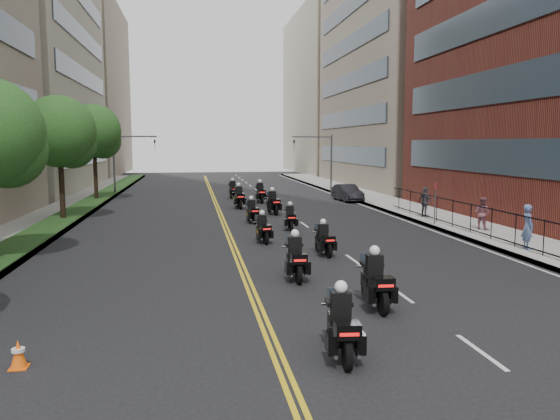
# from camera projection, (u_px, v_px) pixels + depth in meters

# --- Properties ---
(ground) EXTENTS (160.00, 160.00, 0.00)m
(ground) POSITION_uv_depth(u_px,v_px,m) (346.00, 361.00, 12.01)
(ground) COLOR black
(ground) RESTS_ON ground
(sidewalk_right) EXTENTS (4.00, 90.00, 0.15)m
(sidewalk_right) POSITION_uv_depth(u_px,v_px,m) (412.00, 210.00, 38.40)
(sidewalk_right) COLOR gray
(sidewalk_right) RESTS_ON ground
(sidewalk_left) EXTENTS (4.00, 90.00, 0.15)m
(sidewalk_left) POSITION_uv_depth(u_px,v_px,m) (54.00, 218.00, 34.61)
(sidewalk_left) COLOR gray
(sidewalk_left) RESTS_ON ground
(grass_strip) EXTENTS (2.00, 90.00, 0.04)m
(grass_strip) POSITION_uv_depth(u_px,v_px,m) (67.00, 216.00, 34.72)
(grass_strip) COLOR #1E3B15
(grass_strip) RESTS_ON sidewalk_left
(building_right_tan) EXTENTS (15.11, 28.00, 30.00)m
(building_right_tan) POSITION_uv_depth(u_px,v_px,m) (415.00, 51.00, 60.62)
(building_right_tan) COLOR gray
(building_right_tan) RESTS_ON ground
(building_right_far) EXTENTS (15.00, 28.00, 26.00)m
(building_right_far) POSITION_uv_depth(u_px,v_px,m) (342.00, 93.00, 90.26)
(building_right_far) COLOR #A59F85
(building_right_far) RESTS_ON ground
(building_left_far) EXTENTS (16.00, 28.00, 26.00)m
(building_left_far) POSITION_uv_depth(u_px,v_px,m) (67.00, 89.00, 83.38)
(building_left_far) COLOR gray
(building_left_far) RESTS_ON ground
(iron_fence) EXTENTS (0.05, 28.00, 1.50)m
(iron_fence) POSITION_uv_depth(u_px,v_px,m) (503.00, 227.00, 25.40)
(iron_fence) COLOR black
(iron_fence) RESTS_ON sidewalk_right
(street_trees) EXTENTS (4.40, 38.40, 7.98)m
(street_trees) POSITION_uv_depth(u_px,v_px,m) (38.00, 136.00, 27.87)
(street_trees) COLOR black
(street_trees) RESTS_ON ground
(traffic_signal_right) EXTENTS (4.09, 0.20, 5.60)m
(traffic_signal_right) POSITION_uv_depth(u_px,v_px,m) (322.00, 154.00, 54.23)
(traffic_signal_right) COLOR #3F3F44
(traffic_signal_right) RESTS_ON ground
(traffic_signal_left) EXTENTS (4.09, 0.20, 5.60)m
(traffic_signal_left) POSITION_uv_depth(u_px,v_px,m) (124.00, 155.00, 51.21)
(traffic_signal_left) COLOR #3F3F44
(traffic_signal_left) RESTS_ON ground
(motorcycle_0) EXTENTS (0.65, 2.33, 1.72)m
(motorcycle_0) POSITION_uv_depth(u_px,v_px,m) (342.00, 327.00, 12.17)
(motorcycle_0) COLOR black
(motorcycle_0) RESTS_ON ground
(motorcycle_1) EXTENTS (0.59, 2.45, 1.81)m
(motorcycle_1) POSITION_uv_depth(u_px,v_px,m) (375.00, 283.00, 15.86)
(motorcycle_1) COLOR black
(motorcycle_1) RESTS_ON ground
(motorcycle_2) EXTENTS (0.56, 2.38, 1.76)m
(motorcycle_2) POSITION_uv_depth(u_px,v_px,m) (296.00, 260.00, 19.18)
(motorcycle_2) COLOR black
(motorcycle_2) RESTS_ON ground
(motorcycle_3) EXTENTS (0.54, 2.10, 1.55)m
(motorcycle_3) POSITION_uv_depth(u_px,v_px,m) (324.00, 241.00, 23.36)
(motorcycle_3) COLOR black
(motorcycle_3) RESTS_ON ground
(motorcycle_4) EXTENTS (0.60, 2.10, 1.55)m
(motorcycle_4) POSITION_uv_depth(u_px,v_px,m) (263.00, 230.00, 26.35)
(motorcycle_4) COLOR black
(motorcycle_4) RESTS_ON ground
(motorcycle_5) EXTENTS (0.55, 2.11, 1.56)m
(motorcycle_5) POSITION_uv_depth(u_px,v_px,m) (290.00, 219.00, 30.20)
(motorcycle_5) COLOR black
(motorcycle_5) RESTS_ON ground
(motorcycle_6) EXTENTS (0.63, 2.19, 1.62)m
(motorcycle_6) POSITION_uv_depth(u_px,v_px,m) (252.00, 212.00, 32.85)
(motorcycle_6) COLOR black
(motorcycle_6) RESTS_ON ground
(motorcycle_7) EXTENTS (0.71, 2.45, 1.81)m
(motorcycle_7) POSITION_uv_depth(u_px,v_px,m) (273.00, 203.00, 36.85)
(motorcycle_7) COLOR black
(motorcycle_7) RESTS_ON ground
(motorcycle_8) EXTENTS (0.61, 2.55, 1.88)m
(motorcycle_8) POSITION_uv_depth(u_px,v_px,m) (239.00, 198.00, 40.19)
(motorcycle_8) COLOR black
(motorcycle_8) RESTS_ON ground
(motorcycle_9) EXTENTS (0.59, 2.54, 1.87)m
(motorcycle_9) POSITION_uv_depth(u_px,v_px,m) (260.00, 194.00, 43.86)
(motorcycle_9) COLOR black
(motorcycle_9) RESTS_ON ground
(motorcycle_10) EXTENTS (0.70, 2.40, 1.77)m
(motorcycle_10) POSITION_uv_depth(u_px,v_px,m) (233.00, 190.00, 47.33)
(motorcycle_10) COLOR black
(motorcycle_10) RESTS_ON ground
(parked_sedan) EXTENTS (1.81, 4.30, 1.38)m
(parked_sedan) POSITION_uv_depth(u_px,v_px,m) (347.00, 193.00, 45.15)
(parked_sedan) COLOR black
(parked_sedan) RESTS_ON ground
(pedestrian_a) EXTENTS (0.59, 0.79, 1.97)m
(pedestrian_a) POSITION_uv_depth(u_px,v_px,m) (528.00, 227.00, 23.85)
(pedestrian_a) COLOR slate
(pedestrian_a) RESTS_ON sidewalk_right
(pedestrian_b) EXTENTS (1.00, 1.07, 1.75)m
(pedestrian_b) POSITION_uv_depth(u_px,v_px,m) (482.00, 213.00, 29.31)
(pedestrian_b) COLOR #7F4550
(pedestrian_b) RESTS_ON sidewalk_right
(pedestrian_c) EXTENTS (0.80, 1.19, 1.87)m
(pedestrian_c) POSITION_uv_depth(u_px,v_px,m) (425.00, 202.00, 34.33)
(pedestrian_c) COLOR #46444C
(pedestrian_c) RESTS_ON sidewalk_right
(traffic_cone) EXTENTS (0.37, 0.37, 0.62)m
(traffic_cone) POSITION_uv_depth(u_px,v_px,m) (18.00, 354.00, 11.60)
(traffic_cone) COLOR #FB5D0D
(traffic_cone) RESTS_ON ground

